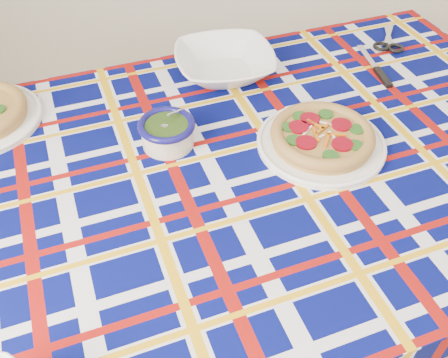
{
  "coord_description": "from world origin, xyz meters",
  "views": [
    {
      "loc": [
        -0.68,
        -0.35,
        1.65
      ],
      "look_at": [
        -0.64,
        0.48,
        0.84
      ],
      "focal_mm": 40.0,
      "sensor_mm": 36.0,
      "label": 1
    }
  ],
  "objects_px": {
    "main_focaccia_plate": "(322,136)",
    "serving_bowl": "(225,63)",
    "pesto_bowl": "(167,131)",
    "dining_table": "(245,187)"
  },
  "relations": [
    {
      "from": "dining_table",
      "to": "main_focaccia_plate",
      "type": "xyz_separation_m",
      "value": [
        0.19,
        0.05,
        0.12
      ]
    },
    {
      "from": "main_focaccia_plate",
      "to": "serving_bowl",
      "type": "bearing_deg",
      "value": 123.17
    },
    {
      "from": "main_focaccia_plate",
      "to": "pesto_bowl",
      "type": "relative_size",
      "value": 2.33
    },
    {
      "from": "serving_bowl",
      "to": "main_focaccia_plate",
      "type": "bearing_deg",
      "value": -56.83
    },
    {
      "from": "main_focaccia_plate",
      "to": "pesto_bowl",
      "type": "xyz_separation_m",
      "value": [
        -0.39,
        0.03,
        0.01
      ]
    },
    {
      "from": "serving_bowl",
      "to": "dining_table",
      "type": "bearing_deg",
      "value": -85.33
    },
    {
      "from": "main_focaccia_plate",
      "to": "pesto_bowl",
      "type": "bearing_deg",
      "value": 176.09
    },
    {
      "from": "dining_table",
      "to": "pesto_bowl",
      "type": "distance_m",
      "value": 0.24
    },
    {
      "from": "main_focaccia_plate",
      "to": "serving_bowl",
      "type": "height_order",
      "value": "serving_bowl"
    },
    {
      "from": "dining_table",
      "to": "pesto_bowl",
      "type": "height_order",
      "value": "pesto_bowl"
    }
  ]
}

